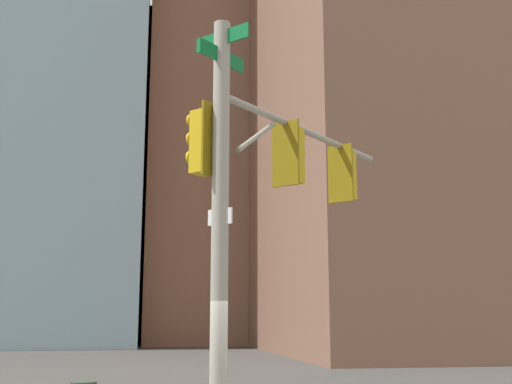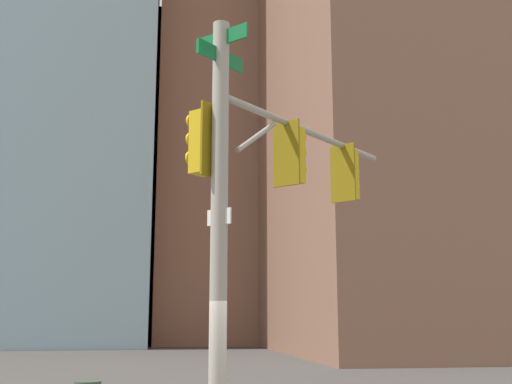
# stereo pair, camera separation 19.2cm
# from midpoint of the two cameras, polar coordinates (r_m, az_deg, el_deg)

# --- Properties ---
(signal_pole_assembly) EXTENTS (3.93, 4.24, 6.83)m
(signal_pole_assembly) POSITION_cam_midpoint_polar(r_m,az_deg,el_deg) (10.56, 1.02, 0.57)
(signal_pole_assembly) COLOR #9E998C
(signal_pole_assembly) RESTS_ON ground_plane
(building_brick_nearside) EXTENTS (25.00, 15.18, 43.89)m
(building_brick_nearside) POSITION_cam_midpoint_polar(r_m,az_deg,el_deg) (48.15, 11.50, 13.29)
(building_brick_nearside) COLOR #845B47
(building_brick_nearside) RESTS_ON ground_plane
(building_brick_midblock) EXTENTS (16.68, 15.71, 46.80)m
(building_brick_midblock) POSITION_cam_midpoint_polar(r_m,az_deg,el_deg) (63.41, -1.33, 8.40)
(building_brick_midblock) COLOR #845B47
(building_brick_midblock) RESTS_ON ground_plane
(building_brick_farside) EXTENTS (18.89, 19.72, 35.30)m
(building_brick_farside) POSITION_cam_midpoint_polar(r_m,az_deg,el_deg) (76.25, -3.74, 0.60)
(building_brick_farside) COLOR brown
(building_brick_farside) RESTS_ON ground_plane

